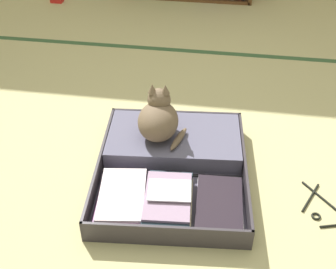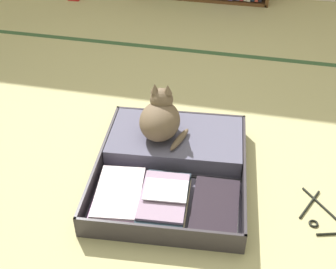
{
  "view_description": "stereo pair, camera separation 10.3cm",
  "coord_description": "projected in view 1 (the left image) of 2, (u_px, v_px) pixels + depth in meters",
  "views": [
    {
      "loc": [
        0.15,
        -1.59,
        1.44
      ],
      "look_at": [
        -0.09,
        -0.02,
        0.21
      ],
      "focal_mm": 47.33,
      "sensor_mm": 36.0,
      "label": 1
    },
    {
      "loc": [
        0.26,
        -1.57,
        1.44
      ],
      "look_at": [
        -0.09,
        -0.02,
        0.21
      ],
      "focal_mm": 47.33,
      "sensor_mm": 36.0,
      "label": 2
    }
  ],
  "objects": [
    {
      "name": "ground_plane",
      "position": [
        186.0,
        168.0,
        2.14
      ],
      "size": [
        10.0,
        10.0,
        0.0
      ],
      "primitive_type": "plane",
      "color": "tan"
    },
    {
      "name": "tatami_border",
      "position": [
        207.0,
        52.0,
        3.09
      ],
      "size": [
        4.8,
        0.05,
        0.0
      ],
      "color": "#32532F",
      "rests_on": "ground_plane"
    },
    {
      "name": "open_suitcase",
      "position": [
        172.0,
        163.0,
        2.1
      ],
      "size": [
        0.75,
        0.86,
        0.11
      ],
      "color": "#353036",
      "rests_on": "ground_plane"
    },
    {
      "name": "black_cat",
      "position": [
        159.0,
        118.0,
        2.12
      ],
      "size": [
        0.25,
        0.26,
        0.26
      ],
      "color": "brown",
      "rests_on": "open_suitcase"
    },
    {
      "name": "clothes_hanger",
      "position": [
        327.0,
        210.0,
        1.92
      ],
      "size": [
        0.26,
        0.29,
        0.01
      ],
      "color": "black",
      "rests_on": "ground_plane"
    }
  ]
}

